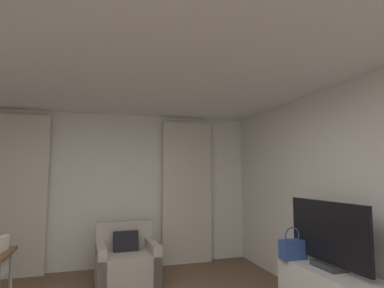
# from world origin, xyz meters

# --- Properties ---
(wall_window) EXTENTS (5.12, 0.06, 2.60)m
(wall_window) POSITION_xyz_m (0.00, 3.03, 1.30)
(wall_window) COLOR silver
(wall_window) RESTS_ON ground
(wall_right) EXTENTS (0.06, 6.12, 2.60)m
(wall_right) POSITION_xyz_m (2.53, 0.00, 1.30)
(wall_right) COLOR silver
(wall_right) RESTS_ON ground
(ceiling) EXTENTS (5.12, 6.12, 0.06)m
(ceiling) POSITION_xyz_m (0.00, 0.00, 2.63)
(ceiling) COLOR white
(ceiling) RESTS_ON wall_left
(curtain_left_panel) EXTENTS (0.90, 0.06, 2.50)m
(curtain_left_panel) POSITION_xyz_m (-1.38, 2.90, 1.25)
(curtain_left_panel) COLOR beige
(curtain_left_panel) RESTS_ON ground
(curtain_right_panel) EXTENTS (0.90, 0.06, 2.50)m
(curtain_right_panel) POSITION_xyz_m (1.38, 2.90, 1.25)
(curtain_right_panel) COLOR beige
(curtain_right_panel) RESTS_ON ground
(armchair) EXTENTS (0.88, 0.83, 0.84)m
(armchair) POSITION_xyz_m (0.26, 2.17, 0.29)
(armchair) COLOR #B2A899
(armchair) RESTS_ON ground
(tv_flatscreen) EXTENTS (0.20, 1.14, 0.70)m
(tv_flatscreen) POSITION_xyz_m (2.18, 0.29, 0.91)
(tv_flatscreen) COLOR #333338
(tv_flatscreen) RESTS_ON tv_console
(handbag_primary) EXTENTS (0.30, 0.14, 0.37)m
(handbag_primary) POSITION_xyz_m (2.04, 0.71, 0.69)
(handbag_primary) COLOR #335193
(handbag_primary) RESTS_ON tv_console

